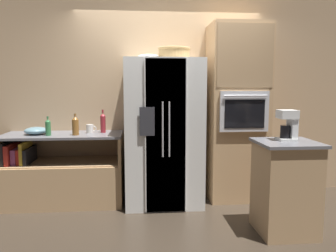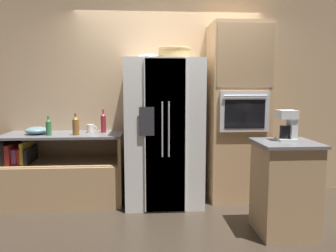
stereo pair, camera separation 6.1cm
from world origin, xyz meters
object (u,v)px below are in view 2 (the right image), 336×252
(wicker_basket, at_px, (174,53))
(mug, at_px, (91,129))
(refrigerator, at_px, (163,132))
(bottle_short, at_px, (103,123))
(bottle_tall, at_px, (76,125))
(coffee_maker, at_px, (288,124))
(wall_oven, at_px, (237,113))
(bottle_wide, at_px, (49,127))
(fruit_bowl, at_px, (149,57))
(mixing_bowl, at_px, (37,130))

(wicker_basket, distance_m, mug, 1.44)
(refrigerator, distance_m, bottle_short, 0.80)
(refrigerator, distance_m, bottle_tall, 1.09)
(wicker_basket, bearing_deg, mug, 169.69)
(bottle_tall, bearing_deg, coffee_maker, -21.35)
(refrigerator, bearing_deg, wall_oven, 5.63)
(wall_oven, xyz_separation_m, bottle_wide, (-2.40, -0.16, -0.15))
(wall_oven, height_order, fruit_bowl, wall_oven)
(refrigerator, distance_m, mixing_bowl, 1.59)
(refrigerator, xyz_separation_m, wicker_basket, (0.13, -0.06, 0.99))
(bottle_short, relative_size, mug, 2.29)
(mixing_bowl, bearing_deg, bottle_tall, -11.39)
(bottle_tall, relative_size, mug, 2.03)
(bottle_tall, height_order, coffee_maker, coffee_maker)
(refrigerator, distance_m, mug, 0.95)
(bottle_wide, distance_m, mug, 0.51)
(mixing_bowl, bearing_deg, wicker_basket, -3.90)
(refrigerator, xyz_separation_m, wall_oven, (0.98, 0.10, 0.24))
(mixing_bowl, height_order, coffee_maker, coffee_maker)
(mug, bearing_deg, mixing_bowl, -173.31)
(mug, bearing_deg, wicker_basket, -10.31)
(fruit_bowl, distance_m, bottle_wide, 1.50)
(wall_oven, relative_size, mixing_bowl, 8.16)
(refrigerator, height_order, bottle_tall, refrigerator)
(bottle_tall, height_order, mixing_bowl, bottle_tall)
(wall_oven, relative_size, mug, 17.54)
(wicker_basket, bearing_deg, refrigerator, 154.29)
(bottle_short, xyz_separation_m, coffee_maker, (1.98, -1.10, 0.09))
(bottle_wide, distance_m, coffee_maker, 2.77)
(wall_oven, distance_m, bottle_wide, 2.40)
(bottle_tall, height_order, bottle_wide, bottle_tall)
(wall_oven, relative_size, bottle_short, 7.67)
(fruit_bowl, bearing_deg, wall_oven, 6.49)
(bottle_short, height_order, coffee_maker, coffee_maker)
(bottle_short, xyz_separation_m, bottle_wide, (-0.64, -0.21, -0.02))
(bottle_short, height_order, mixing_bowl, bottle_short)
(bottle_tall, bearing_deg, mixing_bowl, 168.61)
(wicker_basket, xyz_separation_m, fruit_bowl, (-0.31, 0.03, -0.05))
(mug, bearing_deg, fruit_bowl, -12.52)
(wall_oven, relative_size, wicker_basket, 5.79)
(fruit_bowl, distance_m, bottle_short, 1.04)
(mixing_bowl, xyz_separation_m, coffee_maker, (2.80, -1.00, 0.17))
(wall_oven, bearing_deg, bottle_short, 178.12)
(wall_oven, bearing_deg, mug, 178.95)
(bottle_wide, xyz_separation_m, coffee_maker, (2.62, -0.89, 0.11))
(refrigerator, height_order, mixing_bowl, refrigerator)
(bottle_tall, height_order, bottle_short, bottle_short)
(wall_oven, height_order, bottle_short, wall_oven)
(fruit_bowl, height_order, mug, fruit_bowl)
(coffee_maker, bearing_deg, bottle_tall, 158.65)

